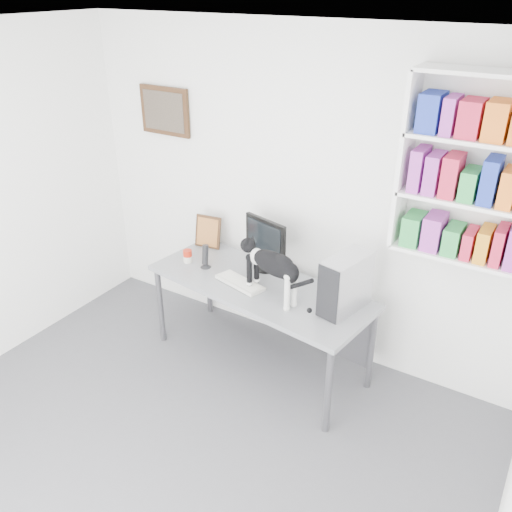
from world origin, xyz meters
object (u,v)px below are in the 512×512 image
at_px(bookshelf, 483,172).
at_px(leaning_print, 208,231).
at_px(speaker, 205,256).
at_px(desk, 259,324).
at_px(cat, 273,275).
at_px(monitor, 266,244).
at_px(keyboard, 240,283).
at_px(pc_tower, 346,283).
at_px(soup_can, 188,256).

bearing_deg(bookshelf, leaning_print, -179.46).
distance_m(speaker, leaning_print, 0.40).
distance_m(desk, speaker, 0.72).
bearing_deg(desk, bookshelf, 21.75).
height_order(speaker, cat, cat).
distance_m(monitor, speaker, 0.52).
relative_size(monitor, keyboard, 1.08).
relative_size(desk, pc_tower, 4.33).
relative_size(speaker, leaning_print, 0.71).
bearing_deg(soup_can, bookshelf, 9.52).
relative_size(monitor, leaning_print, 1.52).
distance_m(desk, leaning_print, 0.98).
relative_size(bookshelf, cat, 1.89).
bearing_deg(leaning_print, cat, -34.42).
height_order(bookshelf, desk, bookshelf).
xyz_separation_m(soup_can, cat, (0.91, -0.13, 0.15)).
height_order(keyboard, speaker, speaker).
height_order(leaning_print, cat, cat).
height_order(bookshelf, speaker, bookshelf).
bearing_deg(desk, speaker, -172.77).
distance_m(pc_tower, soup_can, 1.44).
height_order(monitor, leaning_print, monitor).
bearing_deg(bookshelf, desk, -165.89).
xyz_separation_m(pc_tower, cat, (-0.52, -0.15, -0.01)).
xyz_separation_m(bookshelf, desk, (-1.43, -0.36, -1.46)).
xyz_separation_m(desk, speaker, (-0.53, 0.00, 0.49)).
height_order(speaker, leaning_print, leaning_print).
bearing_deg(leaning_print, bookshelf, -7.53).
xyz_separation_m(pc_tower, soup_can, (-1.43, -0.03, -0.16)).
xyz_separation_m(bookshelf, cat, (-1.24, -0.49, -0.88)).
distance_m(leaning_print, cat, 1.05).
bearing_deg(speaker, keyboard, -17.93).
relative_size(pc_tower, leaning_print, 1.42).
bearing_deg(cat, bookshelf, 36.76).
bearing_deg(speaker, leaning_print, 117.11).
relative_size(desk, soup_can, 16.59).
bearing_deg(speaker, cat, -15.78).
bearing_deg(speaker, monitor, 23.92).
height_order(desk, cat, cat).
relative_size(keyboard, leaning_print, 1.41).
relative_size(monitor, soup_can, 4.09).
bearing_deg(soup_can, monitor, 22.01).
distance_m(keyboard, cat, 0.38).
distance_m(monitor, cat, 0.48).
distance_m(monitor, keyboard, 0.40).
bearing_deg(keyboard, desk, 46.92).
bearing_deg(keyboard, monitor, 97.51).
xyz_separation_m(keyboard, cat, (0.32, -0.04, 0.19)).
bearing_deg(speaker, pc_tower, -4.62).
height_order(monitor, pc_tower, monitor).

